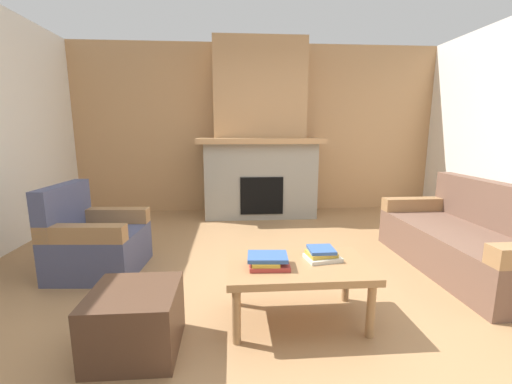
{
  "coord_description": "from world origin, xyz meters",
  "views": [
    {
      "loc": [
        -0.44,
        -2.61,
        1.36
      ],
      "look_at": [
        -0.17,
        1.09,
        0.66
      ],
      "focal_mm": 23.3,
      "sensor_mm": 36.0,
      "label": 1
    }
  ],
  "objects_px": {
    "fireplace": "(260,142)",
    "couch": "(469,242)",
    "armchair": "(95,242)",
    "ottoman": "(135,321)",
    "coffee_table": "(298,271)"
  },
  "relations": [
    {
      "from": "coffee_table",
      "to": "ottoman",
      "type": "relative_size",
      "value": 1.92
    },
    {
      "from": "coffee_table",
      "to": "ottoman",
      "type": "xyz_separation_m",
      "value": [
        -1.06,
        -0.26,
        -0.18
      ]
    },
    {
      "from": "armchair",
      "to": "ottoman",
      "type": "bearing_deg",
      "value": -59.81
    },
    {
      "from": "couch",
      "to": "armchair",
      "type": "xyz_separation_m",
      "value": [
        -3.62,
        0.24,
        0.01
      ]
    },
    {
      "from": "couch",
      "to": "ottoman",
      "type": "xyz_separation_m",
      "value": [
        -2.9,
        -1.0,
        -0.09
      ]
    },
    {
      "from": "coffee_table",
      "to": "armchair",
      "type": "bearing_deg",
      "value": 151.24
    },
    {
      "from": "fireplace",
      "to": "armchair",
      "type": "bearing_deg",
      "value": -130.37
    },
    {
      "from": "fireplace",
      "to": "ottoman",
      "type": "height_order",
      "value": "fireplace"
    },
    {
      "from": "armchair",
      "to": "couch",
      "type": "bearing_deg",
      "value": -3.79
    },
    {
      "from": "ottoman",
      "to": "fireplace",
      "type": "bearing_deg",
      "value": 72.51
    },
    {
      "from": "coffee_table",
      "to": "couch",
      "type": "bearing_deg",
      "value": 21.98
    },
    {
      "from": "fireplace",
      "to": "couch",
      "type": "bearing_deg",
      "value": -51.47
    },
    {
      "from": "fireplace",
      "to": "armchair",
      "type": "relative_size",
      "value": 3.18
    },
    {
      "from": "fireplace",
      "to": "couch",
      "type": "xyz_separation_m",
      "value": [
        1.85,
        -2.32,
        -0.88
      ]
    },
    {
      "from": "armchair",
      "to": "fireplace",
      "type": "bearing_deg",
      "value": 49.63
    }
  ]
}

